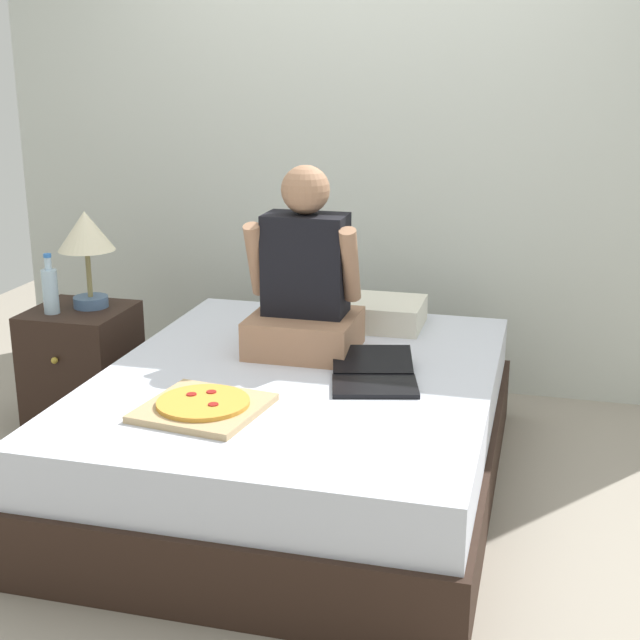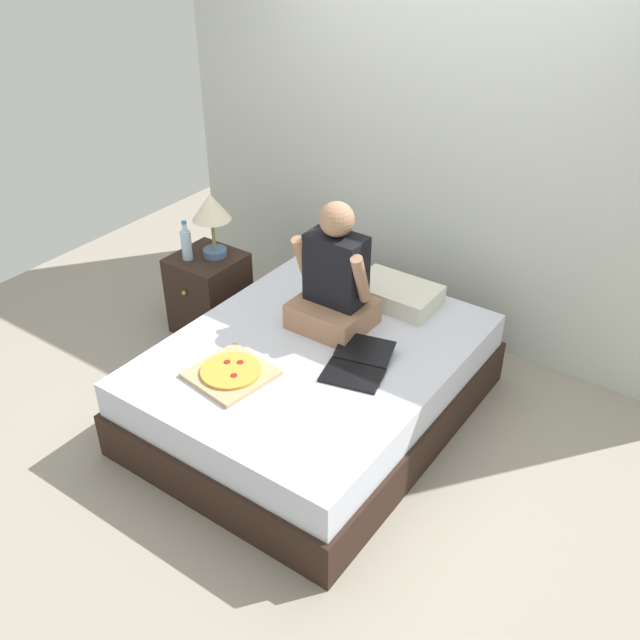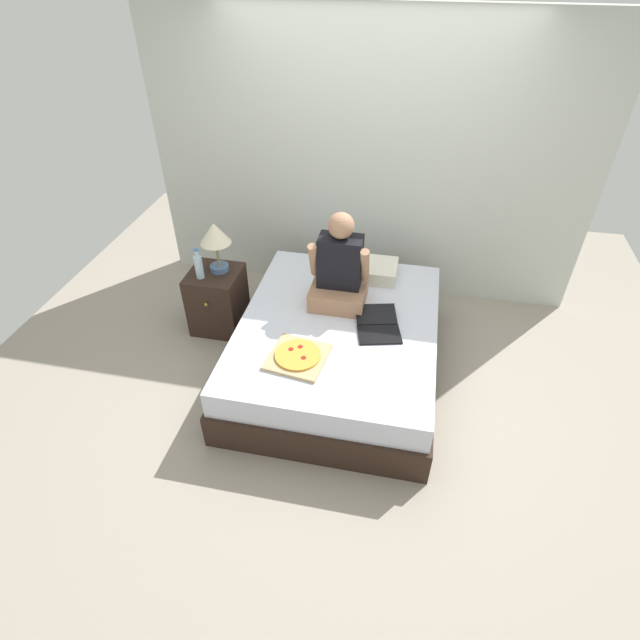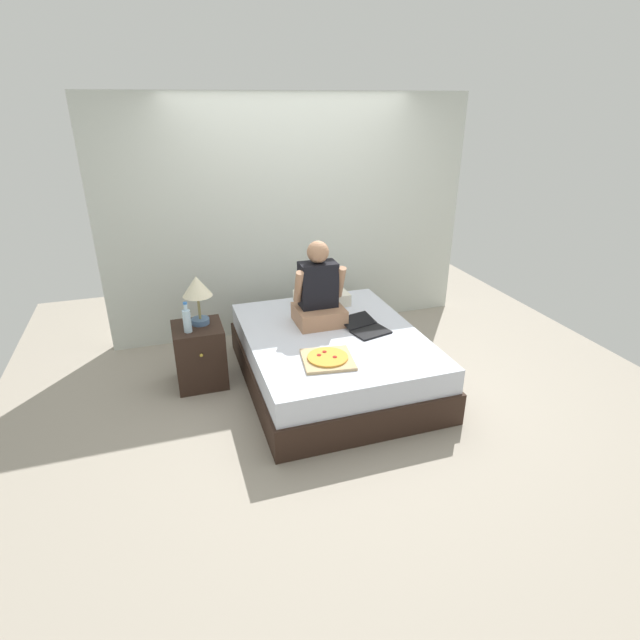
# 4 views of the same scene
# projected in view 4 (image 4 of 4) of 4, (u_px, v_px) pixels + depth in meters

# --- Properties ---
(ground_plane) EXTENTS (5.96, 5.96, 0.00)m
(ground_plane) POSITION_uv_depth(u_px,v_px,m) (332.00, 381.00, 4.69)
(ground_plane) COLOR #9E9384
(wall_back) EXTENTS (3.96, 0.12, 2.50)m
(wall_back) POSITION_uv_depth(u_px,v_px,m) (292.00, 218.00, 5.35)
(wall_back) COLOR silver
(wall_back) RESTS_ON ground
(bed) EXTENTS (1.56, 1.97, 0.50)m
(bed) POSITION_uv_depth(u_px,v_px,m) (332.00, 358.00, 4.59)
(bed) COLOR black
(bed) RESTS_ON ground
(nightstand_left) EXTENTS (0.44, 0.47, 0.57)m
(nightstand_left) POSITION_uv_depth(u_px,v_px,m) (200.00, 355.00, 4.55)
(nightstand_left) COLOR black
(nightstand_left) RESTS_ON ground
(lamp_on_left_nightstand) EXTENTS (0.26, 0.26, 0.45)m
(lamp_on_left_nightstand) POSITION_uv_depth(u_px,v_px,m) (197.00, 290.00, 4.36)
(lamp_on_left_nightstand) COLOR #4C6B93
(lamp_on_left_nightstand) RESTS_ON nightstand_left
(water_bottle) EXTENTS (0.07, 0.07, 0.28)m
(water_bottle) POSITION_uv_depth(u_px,v_px,m) (187.00, 320.00, 4.29)
(water_bottle) COLOR silver
(water_bottle) RESTS_ON nightstand_left
(pillow) EXTENTS (0.52, 0.34, 0.12)m
(pillow) POSITION_uv_depth(u_px,v_px,m) (322.00, 298.00, 5.11)
(pillow) COLOR silver
(pillow) RESTS_ON bed
(person_seated) EXTENTS (0.47, 0.40, 0.78)m
(person_seated) POSITION_uv_depth(u_px,v_px,m) (319.00, 294.00, 4.59)
(person_seated) COLOR #A37556
(person_seated) RESTS_ON bed
(laptop) EXTENTS (0.41, 0.48, 0.07)m
(laptop) POSITION_uv_depth(u_px,v_px,m) (366.00, 328.00, 4.54)
(laptop) COLOR black
(laptop) RESTS_ON bed
(pizza_box) EXTENTS (0.45, 0.45, 0.04)m
(pizza_box) POSITION_uv_depth(u_px,v_px,m) (328.00, 359.00, 4.01)
(pizza_box) COLOR tan
(pizza_box) RESTS_ON bed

